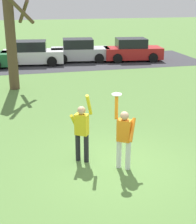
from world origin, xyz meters
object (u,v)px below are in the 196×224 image
at_px(bare_tree_tall, 11,27).
at_px(parked_car_silver, 80,51).
at_px(person_defender, 82,129).
at_px(frisbee_disc, 117,94).
at_px(person_catcher, 124,135).
at_px(parked_car_white, 32,54).
at_px(parked_car_red, 132,50).

bearing_deg(bare_tree_tall, parked_car_silver, 55.60).
distance_m(person_defender, frisbee_disc, 1.50).
distance_m(person_catcher, frisbee_disc, 1.13).
relative_size(parked_car_white, parked_car_silver, 1.00).
height_order(frisbee_disc, parked_car_white, frisbee_disc).
bearing_deg(parked_car_white, bare_tree_tall, -93.91).
height_order(person_catcher, bare_tree_tall, bare_tree_tall).
height_order(parked_car_silver, parked_car_red, same).
xyz_separation_m(frisbee_disc, bare_tree_tall, (-2.59, 9.13, 0.95)).
bearing_deg(person_defender, parked_car_red, 100.25).
xyz_separation_m(frisbee_disc, parked_car_red, (5.73, 15.16, -1.37)).
bearing_deg(parked_car_white, frisbee_disc, -77.80).
bearing_deg(frisbee_disc, parked_car_red, 69.31).
height_order(parked_car_white, parked_car_red, same).
xyz_separation_m(parked_car_white, bare_tree_tall, (-1.22, -6.26, 2.31)).
distance_m(person_catcher, parked_car_white, 15.60).
height_order(frisbee_disc, bare_tree_tall, bare_tree_tall).
relative_size(person_defender, parked_car_silver, 0.48).
bearing_deg(person_defender, parked_car_silver, 114.04).
height_order(parked_car_red, bare_tree_tall, bare_tree_tall).
relative_size(frisbee_disc, parked_car_white, 0.06).
bearing_deg(parked_car_silver, person_defender, -93.31).
bearing_deg(frisbee_disc, parked_car_silver, 82.90).
bearing_deg(parked_car_white, person_defender, -80.79).
distance_m(frisbee_disc, parked_car_white, 15.51).
bearing_deg(parked_car_red, frisbee_disc, -103.61).
relative_size(frisbee_disc, parked_car_red, 0.06).
xyz_separation_m(person_catcher, parked_car_white, (-1.56, 15.52, -0.25)).
relative_size(person_catcher, frisbee_disc, 7.82).
relative_size(frisbee_disc, bare_tree_tall, 0.04).
bearing_deg(frisbee_disc, person_defender, 145.57).
bearing_deg(parked_car_silver, parked_car_white, -166.13).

